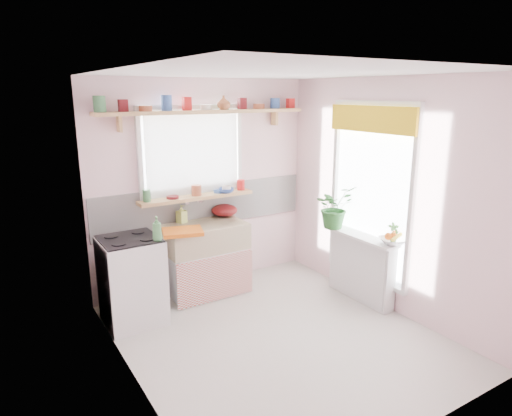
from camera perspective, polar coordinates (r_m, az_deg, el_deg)
room at (r=5.23m, az=3.49°, el=3.60°), size 3.20×3.20×3.20m
sink_unit at (r=5.44m, az=-6.36°, el=-6.29°), size 0.95×0.65×1.11m
cooker at (r=4.91m, az=-15.25°, el=-8.71°), size 0.58×0.58×0.93m
radiator_ledge at (r=5.41m, az=13.01°, el=-7.11°), size 0.22×0.95×0.78m
windowsill at (r=5.40m, az=-7.42°, el=1.37°), size 1.40×0.22×0.04m
pine_shelf at (r=5.33m, az=-6.23°, el=11.87°), size 2.52×0.24×0.04m
shelf_crockery at (r=5.33m, az=-6.25°, el=12.68°), size 2.47×0.11×0.12m
sill_crockery at (r=5.39m, az=-7.45°, el=2.16°), size 1.35×0.11×0.12m
dish_tray at (r=5.00m, az=-9.17°, el=-2.95°), size 0.50×0.43×0.04m
colander at (r=5.63m, az=-3.97°, el=-0.29°), size 0.33×0.33×0.15m
jade_plant at (r=5.44m, az=9.76°, el=0.13°), size 0.47×0.41×0.50m
fruit_bowl at (r=5.04m, az=16.72°, el=-3.99°), size 0.36×0.36×0.07m
herb_pot at (r=5.02m, az=16.79°, el=-3.07°), size 0.15×0.13×0.24m
soap_bottle_sink at (r=5.39m, az=-9.30°, el=-0.73°), size 0.13×0.13×0.21m
sill_cup at (r=5.50m, az=-3.70°, el=2.35°), size 0.14×0.14×0.09m
sill_bowl at (r=5.50m, az=-3.71°, el=2.20°), size 0.19×0.19×0.06m
shelf_vase at (r=5.36m, az=-4.06°, el=13.00°), size 0.19×0.19×0.16m
cooker_bottle at (r=4.58m, az=-12.28°, el=-2.52°), size 0.11×0.11×0.25m
fruit at (r=5.03m, az=16.76°, el=-3.32°), size 0.20×0.14×0.10m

